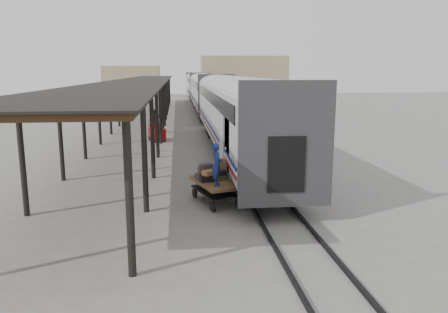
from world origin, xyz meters
TOP-DOWN VIEW (x-y plane):
  - ground at (0.00, 0.00)m, footprint 160.00×160.00m
  - train at (3.19, 33.79)m, footprint 3.45×76.01m
  - canopy at (-3.40, 24.00)m, footprint 4.90×64.30m
  - rails at (3.20, 34.00)m, footprint 1.54×150.00m
  - building_far at (14.00, 78.00)m, footprint 18.00×10.00m
  - building_left at (-10.00, 82.00)m, footprint 12.00×8.00m
  - baggage_cart at (1.20, -1.21)m, footprint 1.92×2.67m
  - suitcase_stack at (1.03, -0.90)m, footprint 1.30×1.25m
  - luggage_tug at (-1.68, 14.08)m, footprint 1.31×1.60m
  - porter at (1.20, -1.86)m, footprint 0.45×0.62m
  - pedestrian at (-1.96, 18.14)m, footprint 1.16×0.55m

SIDE VIEW (x-z plane):
  - ground at x=0.00m, z-range 0.00..0.00m
  - rails at x=3.20m, z-range 0.00..0.12m
  - luggage_tug at x=-1.68m, z-range -0.05..1.18m
  - baggage_cart at x=1.20m, z-range 0.22..1.08m
  - pedestrian at x=-1.96m, z-range 0.00..1.92m
  - suitcase_stack at x=1.03m, z-range 0.78..1.36m
  - porter at x=1.20m, z-range 0.86..2.41m
  - train at x=3.19m, z-range 0.69..4.70m
  - building_left at x=-10.00m, z-range 0.00..6.00m
  - building_far at x=14.00m, z-range 0.00..8.00m
  - canopy at x=-3.40m, z-range 1.93..6.08m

